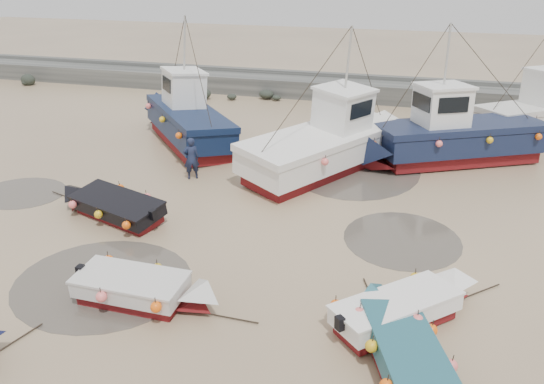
{
  "coord_description": "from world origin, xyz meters",
  "views": [
    {
      "loc": [
        4.82,
        -13.26,
        8.84
      ],
      "look_at": [
        0.3,
        2.78,
        1.4
      ],
      "focal_mm": 35.0,
      "sensor_mm": 36.0,
      "label": 1
    }
  ],
  "objects_px": {
    "dinghy_5": "(143,286)",
    "cabin_boat_0": "(183,117)",
    "dinghy_3": "(408,305)",
    "cabin_boat_3": "(542,113)",
    "dinghy_2": "(399,339)",
    "cabin_boat_2": "(447,136)",
    "person": "(193,178)",
    "dinghy_4": "(112,202)",
    "cabin_boat_1": "(332,141)"
  },
  "relations": [
    {
      "from": "dinghy_4",
      "to": "cabin_boat_3",
      "type": "xyz_separation_m",
      "value": [
        16.71,
        14.24,
        0.84
      ]
    },
    {
      "from": "dinghy_3",
      "to": "cabin_boat_1",
      "type": "height_order",
      "value": "cabin_boat_1"
    },
    {
      "from": "dinghy_2",
      "to": "cabin_boat_1",
      "type": "height_order",
      "value": "cabin_boat_1"
    },
    {
      "from": "cabin_boat_1",
      "to": "cabin_boat_2",
      "type": "xyz_separation_m",
      "value": [
        4.98,
        2.13,
        0.01
      ]
    },
    {
      "from": "dinghy_5",
      "to": "cabin_boat_0",
      "type": "distance_m",
      "value": 14.07
    },
    {
      "from": "dinghy_2",
      "to": "dinghy_5",
      "type": "relative_size",
      "value": 0.98
    },
    {
      "from": "cabin_boat_1",
      "to": "dinghy_5",
      "type": "bearing_deg",
      "value": -74.29
    },
    {
      "from": "cabin_boat_3",
      "to": "person",
      "type": "distance_m",
      "value": 18.41
    },
    {
      "from": "dinghy_5",
      "to": "cabin_boat_3",
      "type": "height_order",
      "value": "cabin_boat_3"
    },
    {
      "from": "cabin_boat_0",
      "to": "dinghy_5",
      "type": "bearing_deg",
      "value": -111.66
    },
    {
      "from": "dinghy_5",
      "to": "cabin_boat_0",
      "type": "height_order",
      "value": "cabin_boat_0"
    },
    {
      "from": "dinghy_5",
      "to": "cabin_boat_3",
      "type": "distance_m",
      "value": 22.88
    },
    {
      "from": "person",
      "to": "cabin_boat_1",
      "type": "bearing_deg",
      "value": 175.0
    },
    {
      "from": "dinghy_5",
      "to": "dinghy_4",
      "type": "bearing_deg",
      "value": -140.27
    },
    {
      "from": "cabin_boat_3",
      "to": "cabin_boat_1",
      "type": "bearing_deg",
      "value": -90.54
    },
    {
      "from": "dinghy_4",
      "to": "cabin_boat_3",
      "type": "bearing_deg",
      "value": -31.01
    },
    {
      "from": "dinghy_2",
      "to": "dinghy_3",
      "type": "distance_m",
      "value": 1.48
    },
    {
      "from": "dinghy_3",
      "to": "dinghy_4",
      "type": "height_order",
      "value": "same"
    },
    {
      "from": "person",
      "to": "cabin_boat_2",
      "type": "bearing_deg",
      "value": 173.05
    },
    {
      "from": "cabin_boat_0",
      "to": "dinghy_4",
      "type": "bearing_deg",
      "value": -124.86
    },
    {
      "from": "dinghy_3",
      "to": "dinghy_5",
      "type": "height_order",
      "value": "same"
    },
    {
      "from": "dinghy_3",
      "to": "cabin_boat_3",
      "type": "bearing_deg",
      "value": 117.47
    },
    {
      "from": "cabin_boat_0",
      "to": "cabin_boat_3",
      "type": "xyz_separation_m",
      "value": [
        17.7,
        5.62,
        0.06
      ]
    },
    {
      "from": "dinghy_4",
      "to": "cabin_boat_3",
      "type": "relative_size",
      "value": 0.74
    },
    {
      "from": "dinghy_3",
      "to": "cabin_boat_0",
      "type": "relative_size",
      "value": 0.53
    },
    {
      "from": "dinghy_2",
      "to": "person",
      "type": "xyz_separation_m",
      "value": [
        -9.26,
        9.09,
        -0.56
      ]
    },
    {
      "from": "dinghy_4",
      "to": "dinghy_3",
      "type": "bearing_deg",
      "value": -89.28
    },
    {
      "from": "cabin_boat_0",
      "to": "cabin_boat_1",
      "type": "xyz_separation_m",
      "value": [
        7.92,
        -1.6,
        -0.03
      ]
    },
    {
      "from": "dinghy_3",
      "to": "cabin_boat_0",
      "type": "xyz_separation_m",
      "value": [
        -11.77,
        12.09,
        0.78
      ]
    },
    {
      "from": "dinghy_2",
      "to": "cabin_boat_2",
      "type": "height_order",
      "value": "cabin_boat_2"
    },
    {
      "from": "cabin_boat_0",
      "to": "cabin_boat_2",
      "type": "relative_size",
      "value": 0.84
    },
    {
      "from": "dinghy_5",
      "to": "cabin_boat_3",
      "type": "xyz_separation_m",
      "value": [
        12.95,
        18.84,
        0.83
      ]
    },
    {
      "from": "dinghy_4",
      "to": "cabin_boat_0",
      "type": "bearing_deg",
      "value": 25.12
    },
    {
      "from": "dinghy_3",
      "to": "dinghy_5",
      "type": "relative_size",
      "value": 0.85
    },
    {
      "from": "dinghy_4",
      "to": "dinghy_5",
      "type": "xyz_separation_m",
      "value": [
        3.76,
        -4.61,
        0.01
      ]
    },
    {
      "from": "dinghy_5",
      "to": "cabin_boat_0",
      "type": "xyz_separation_m",
      "value": [
        -4.75,
        13.22,
        0.77
      ]
    },
    {
      "from": "cabin_boat_1",
      "to": "dinghy_3",
      "type": "bearing_deg",
      "value": -38.84
    },
    {
      "from": "dinghy_5",
      "to": "cabin_boat_2",
      "type": "distance_m",
      "value": 16.0
    },
    {
      "from": "cabin_boat_0",
      "to": "person",
      "type": "xyz_separation_m",
      "value": [
        2.36,
        -4.47,
        -1.33
      ]
    },
    {
      "from": "cabin_boat_0",
      "to": "cabin_boat_1",
      "type": "distance_m",
      "value": 8.08
    },
    {
      "from": "cabin_boat_0",
      "to": "cabin_boat_3",
      "type": "distance_m",
      "value": 18.57
    },
    {
      "from": "dinghy_2",
      "to": "dinghy_4",
      "type": "distance_m",
      "value": 11.73
    },
    {
      "from": "dinghy_2",
      "to": "dinghy_4",
      "type": "bearing_deg",
      "value": 134.74
    },
    {
      "from": "cabin_boat_1",
      "to": "person",
      "type": "distance_m",
      "value": 6.38
    },
    {
      "from": "dinghy_2",
      "to": "cabin_boat_3",
      "type": "height_order",
      "value": "cabin_boat_3"
    },
    {
      "from": "dinghy_2",
      "to": "dinghy_3",
      "type": "relative_size",
      "value": 1.15
    },
    {
      "from": "dinghy_2",
      "to": "cabin_boat_2",
      "type": "relative_size",
      "value": 0.51
    },
    {
      "from": "cabin_boat_0",
      "to": "cabin_boat_3",
      "type": "height_order",
      "value": "same"
    },
    {
      "from": "dinghy_2",
      "to": "cabin_boat_1",
      "type": "distance_m",
      "value": 12.54
    },
    {
      "from": "dinghy_4",
      "to": "cabin_boat_1",
      "type": "relative_size",
      "value": 0.56
    }
  ]
}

